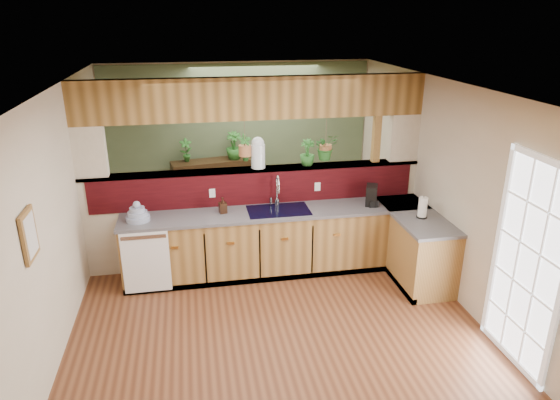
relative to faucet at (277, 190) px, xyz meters
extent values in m
cube|color=brown|center=(-0.26, -1.13, -1.14)|extent=(4.60, 7.00, 0.01)
cube|color=brown|center=(-0.26, -1.13, 1.46)|extent=(4.60, 7.00, 0.01)
cube|color=beige|center=(-0.26, 2.37, 0.16)|extent=(4.60, 0.02, 2.60)
cube|color=beige|center=(-2.56, -1.13, 0.16)|extent=(0.02, 7.00, 2.60)
cube|color=beige|center=(2.04, -1.13, 0.16)|extent=(0.02, 7.00, 2.60)
cube|color=beige|center=(-0.26, 0.22, -0.46)|extent=(4.60, 0.15, 1.35)
cube|color=#34060A|center=(-0.26, 0.13, -0.01)|extent=(4.40, 0.02, 0.45)
cube|color=brown|center=(-0.26, 0.22, 0.23)|extent=(4.60, 0.21, 0.04)
cube|color=brown|center=(-0.26, 0.22, 1.19)|extent=(4.60, 0.15, 0.55)
cube|color=beige|center=(-2.36, 0.22, 0.56)|extent=(0.40, 0.15, 0.70)
cube|color=beige|center=(1.84, 0.22, 0.56)|extent=(0.40, 0.15, 0.70)
cube|color=brown|center=(1.44, 0.22, 0.16)|extent=(0.10, 0.10, 2.60)
cube|color=brown|center=(-0.26, 0.22, 0.23)|extent=(4.60, 0.21, 0.04)
cube|color=brown|center=(-0.26, 0.22, 1.19)|extent=(4.60, 0.15, 0.55)
cube|color=#4B5D40|center=(-0.26, 2.35, 0.16)|extent=(4.55, 0.02, 2.55)
cube|color=brown|center=(-0.01, -0.16, -0.71)|extent=(4.10, 0.60, 0.86)
cube|color=#505055|center=(-0.01, -0.16, -0.26)|extent=(4.14, 0.64, 0.04)
cube|color=brown|center=(1.74, -0.60, -0.71)|extent=(0.60, 1.48, 0.86)
cube|color=#505055|center=(1.74, -0.60, -0.26)|extent=(0.64, 1.52, 0.04)
cube|color=brown|center=(1.74, -0.16, -0.71)|extent=(0.60, 0.60, 0.86)
cube|color=#505055|center=(1.74, -0.16, -0.26)|extent=(0.64, 0.64, 0.04)
cube|color=black|center=(-0.01, -0.43, -1.10)|extent=(4.10, 0.06, 0.08)
cube|color=black|center=(1.47, -0.60, -1.10)|extent=(0.06, 1.48, 0.08)
cube|color=white|center=(-1.74, -0.47, -0.69)|extent=(0.58, 0.02, 0.82)
cube|color=#B7B7B2|center=(-1.74, -0.48, -0.34)|extent=(0.54, 0.01, 0.05)
cube|color=black|center=(-0.01, -0.16, -0.25)|extent=(0.82, 0.50, 0.03)
cube|color=black|center=(-0.20, -0.16, -0.34)|extent=(0.34, 0.40, 0.16)
cube|color=black|center=(0.18, -0.16, -0.34)|extent=(0.34, 0.40, 0.16)
cube|color=white|center=(2.01, -2.43, -0.09)|extent=(0.06, 1.02, 2.16)
cube|color=brown|center=(-2.53, -1.93, 0.41)|extent=(0.03, 0.35, 0.45)
cube|color=silver|center=(-2.52, -1.93, 0.41)|extent=(0.01, 0.27, 0.37)
cylinder|color=#B7B7B2|center=(0.00, 0.04, -0.19)|extent=(0.07, 0.07, 0.09)
cylinder|color=#B7B7B2|center=(0.00, 0.04, -0.02)|extent=(0.02, 0.02, 0.26)
torus|color=#B7B7B2|center=(0.00, -0.02, 0.11)|extent=(0.18, 0.10, 0.19)
cylinder|color=#B7B7B2|center=(0.00, -0.11, 0.04)|extent=(0.02, 0.02, 0.11)
cylinder|color=#B7B7B2|center=(-0.08, 0.04, -0.17)|extent=(0.03, 0.03, 0.09)
cylinder|color=#8F99B9|center=(-1.81, -0.18, -0.20)|extent=(0.30, 0.30, 0.07)
cylinder|color=#8F99B9|center=(-1.81, -0.18, -0.14)|extent=(0.24, 0.24, 0.06)
cylinder|color=#8F99B9|center=(-1.81, -0.18, -0.09)|extent=(0.19, 0.19, 0.06)
sphere|color=#8F99B9|center=(-1.81, -0.18, -0.02)|extent=(0.09, 0.09, 0.09)
imported|color=#341E13|center=(-0.74, -0.11, -0.13)|extent=(0.11, 0.11, 0.21)
cube|color=black|center=(1.27, -0.17, -0.10)|extent=(0.15, 0.24, 0.27)
cube|color=black|center=(1.27, -0.26, -0.19)|extent=(0.13, 0.09, 0.09)
cylinder|color=silver|center=(1.27, -0.23, -0.15)|extent=(0.07, 0.07, 0.07)
cylinder|color=black|center=(1.75, -0.74, -0.23)|extent=(0.14, 0.14, 0.02)
cylinder|color=#B7B7B2|center=(1.75, -0.74, -0.09)|extent=(0.02, 0.02, 0.29)
cylinder|color=white|center=(1.75, -0.74, -0.09)|extent=(0.11, 0.11, 0.25)
cylinder|color=silver|center=(-0.22, 0.22, 0.41)|extent=(0.19, 0.19, 0.32)
sphere|color=silver|center=(-0.22, 0.22, 0.60)|extent=(0.17, 0.17, 0.17)
imported|color=#21561E|center=(0.46, 0.22, 0.43)|extent=(0.24, 0.24, 0.36)
cylinder|color=brown|center=(-0.39, 0.22, 0.74)|extent=(0.01, 0.01, 0.35)
cylinder|color=#985E37|center=(-0.39, 0.22, 0.50)|extent=(0.17, 0.17, 0.14)
imported|color=#21561E|center=(-0.39, 0.22, 0.72)|extent=(0.21, 0.16, 0.36)
cylinder|color=brown|center=(0.72, 0.22, 0.72)|extent=(0.01, 0.01, 0.40)
cylinder|color=#985E37|center=(0.72, 0.22, 0.46)|extent=(0.17, 0.17, 0.14)
imported|color=#21561E|center=(0.72, 0.22, 0.68)|extent=(0.38, 0.35, 0.36)
cube|color=black|center=(-0.72, 2.12, -0.64)|extent=(1.50, 0.64, 0.97)
imported|color=#21561E|center=(-1.18, 2.12, 0.05)|extent=(0.23, 0.17, 0.40)
imported|color=#21561E|center=(-0.37, 2.12, 0.09)|extent=(0.29, 0.29, 0.48)
imported|color=#21561E|center=(0.64, 1.55, -0.72)|extent=(0.84, 0.76, 0.83)
camera|label=1|loc=(-1.11, -6.20, 2.22)|focal=32.00mm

